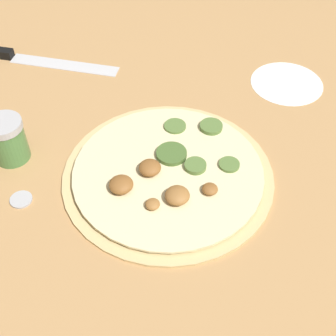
{
  "coord_description": "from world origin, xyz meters",
  "views": [
    {
      "loc": [
        0.49,
        0.08,
        0.56
      ],
      "look_at": [
        0.0,
        0.0,
        0.02
      ],
      "focal_mm": 50.0,
      "sensor_mm": 36.0,
      "label": 1
    }
  ],
  "objects_px": {
    "pizza": "(168,173)",
    "loose_cap": "(21,199)",
    "knife": "(9,55)",
    "spice_jar": "(7,141)"
  },
  "relations": [
    {
      "from": "pizza",
      "to": "loose_cap",
      "type": "bearing_deg",
      "value": -67.97
    },
    {
      "from": "knife",
      "to": "loose_cap",
      "type": "xyz_separation_m",
      "value": [
        0.36,
        0.17,
        -0.0
      ]
    },
    {
      "from": "pizza",
      "to": "spice_jar",
      "type": "distance_m",
      "value": 0.26
    },
    {
      "from": "pizza",
      "to": "loose_cap",
      "type": "distance_m",
      "value": 0.23
    },
    {
      "from": "pizza",
      "to": "knife",
      "type": "bearing_deg",
      "value": -125.45
    },
    {
      "from": "loose_cap",
      "to": "spice_jar",
      "type": "bearing_deg",
      "value": -149.91
    },
    {
      "from": "pizza",
      "to": "spice_jar",
      "type": "relative_size",
      "value": 4.43
    },
    {
      "from": "pizza",
      "to": "knife",
      "type": "relative_size",
      "value": 0.97
    },
    {
      "from": "knife",
      "to": "spice_jar",
      "type": "xyz_separation_m",
      "value": [
        0.27,
        0.12,
        0.03
      ]
    },
    {
      "from": "spice_jar",
      "to": "loose_cap",
      "type": "relative_size",
      "value": 2.23
    }
  ]
}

